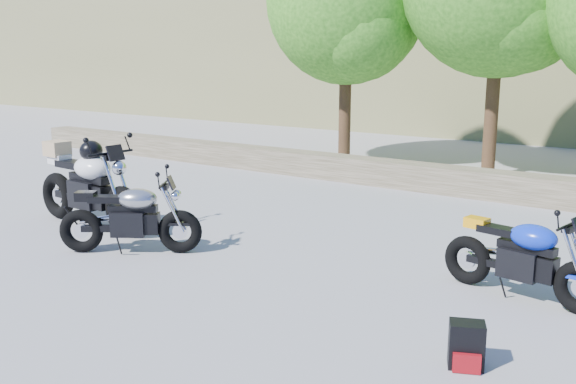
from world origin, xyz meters
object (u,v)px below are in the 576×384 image
object	(u,v)px
white_bike	(88,185)
blue_bike	(523,259)
backpack	(466,346)
silver_bike	(131,219)

from	to	relation	value
white_bike	blue_bike	world-z (taller)	white_bike
white_bike	blue_bike	xyz separation A→B (m)	(6.17, 0.74, -0.21)
white_bike	backpack	distance (m)	6.33
white_bike	blue_bike	bearing A→B (deg)	10.61
silver_bike	blue_bike	world-z (taller)	silver_bike
silver_bike	white_bike	xyz separation A→B (m)	(-1.52, 0.52, 0.19)
blue_bike	white_bike	bearing A→B (deg)	-163.09
white_bike	backpack	bearing A→B (deg)	-6.23
blue_bike	silver_bike	bearing A→B (deg)	-154.80
white_bike	backpack	size ratio (longest dim) A/B	6.12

